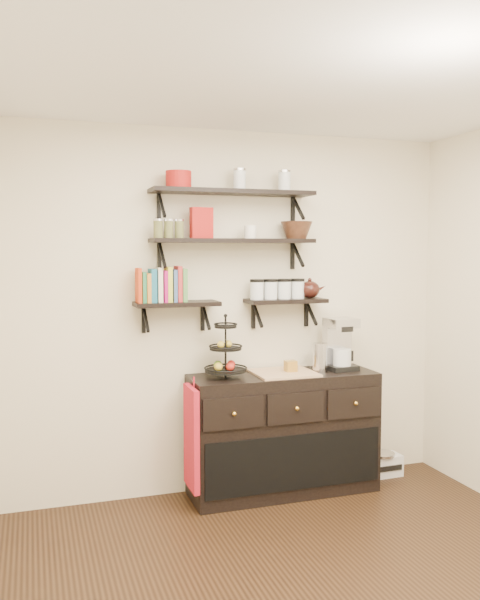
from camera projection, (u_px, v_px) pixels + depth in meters
name	position (u px, v px, depth m)	size (l,w,h in m)	color
ceiling	(336.00, 65.00, 3.02)	(3.50, 3.50, 0.02)	white
back_wall	(228.00, 312.00, 4.78)	(3.50, 0.02, 2.70)	beige
shelf_top	(233.00, 193.00, 4.58)	(1.20, 0.27, 0.23)	black
shelf_mid	(233.00, 241.00, 4.61)	(1.20, 0.27, 0.23)	black
shelf_low_left	(176.00, 305.00, 4.53)	(0.60, 0.25, 0.23)	black
shelf_low_right	(285.00, 302.00, 4.79)	(0.60, 0.25, 0.23)	black
cookbooks	(164.00, 286.00, 4.49)	(0.36, 0.15, 0.26)	#BE3713
glass_canisters	(277.00, 290.00, 4.76)	(0.43, 0.10, 0.13)	silver
sideboard	(283.00, 433.00, 4.74)	(1.40, 0.50, 0.92)	black
fruit_stand	(226.00, 357.00, 4.56)	(0.30, 0.30, 0.44)	black
candle	(291.00, 366.00, 4.72)	(0.08, 0.08, 0.08)	olive
coffee_maker	(339.00, 345.00, 4.87)	(0.24, 0.23, 0.40)	black
thermal_carafe	(320.00, 358.00, 4.77)	(0.11, 0.11, 0.22)	silver
apron	(191.00, 438.00, 4.41)	(0.04, 0.31, 0.72)	#A31122
radio	(381.00, 464.00, 5.11)	(0.32, 0.22, 0.19)	silver
recipe_box	(201.00, 223.00, 4.52)	(0.16, 0.06, 0.22)	#9E1512
walnut_bowl	(296.00, 230.00, 4.76)	(0.24, 0.24, 0.13)	black
ramekins	(250.00, 232.00, 4.65)	(0.09, 0.09, 0.10)	white
teapot	(310.00, 288.00, 4.85)	(0.21, 0.15, 0.15)	black
red_pot	(179.00, 180.00, 4.45)	(0.18, 0.18, 0.12)	#9E1512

